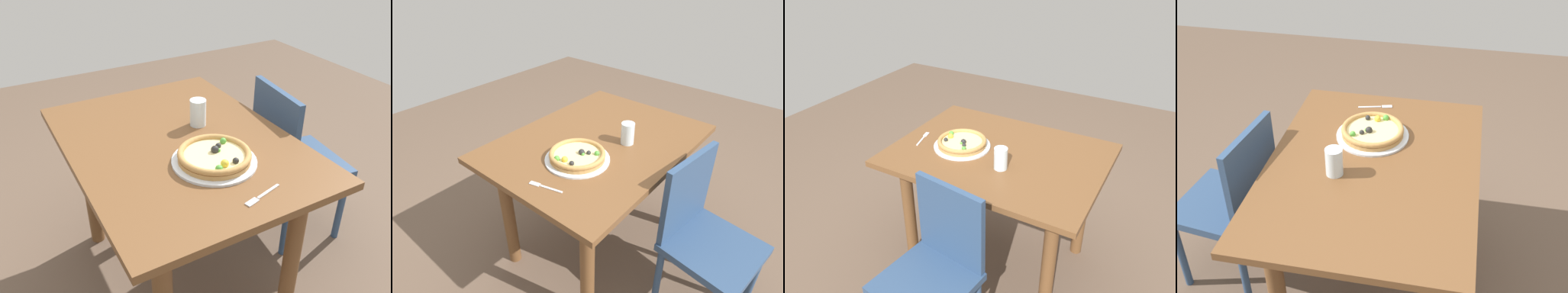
% 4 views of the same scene
% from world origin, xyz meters
% --- Properties ---
extents(ground_plane, '(6.00, 6.00, 0.00)m').
position_xyz_m(ground_plane, '(0.00, 0.00, 0.00)').
color(ground_plane, brown).
extents(dining_table, '(1.16, 0.87, 0.76)m').
position_xyz_m(dining_table, '(0.00, 0.00, 0.63)').
color(dining_table, brown).
rests_on(dining_table, ground).
extents(chair_near, '(0.45, 0.45, 0.87)m').
position_xyz_m(chair_near, '(0.01, -0.65, 0.48)').
color(chair_near, navy).
rests_on(chair_near, ground).
extents(plate, '(0.32, 0.32, 0.01)m').
position_xyz_m(plate, '(-0.21, -0.04, 0.77)').
color(plate, silver).
rests_on(plate, dining_table).
extents(pizza, '(0.28, 0.28, 0.05)m').
position_xyz_m(pizza, '(-0.21, -0.04, 0.79)').
color(pizza, '#B78447').
rests_on(pizza, plate).
extents(fork, '(0.06, 0.16, 0.00)m').
position_xyz_m(fork, '(-0.47, -0.06, 0.76)').
color(fork, silver).
rests_on(fork, dining_table).
extents(drinking_glass, '(0.07, 0.07, 0.12)m').
position_xyz_m(drinking_glass, '(0.08, -0.14, 0.82)').
color(drinking_glass, silver).
rests_on(drinking_glass, dining_table).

